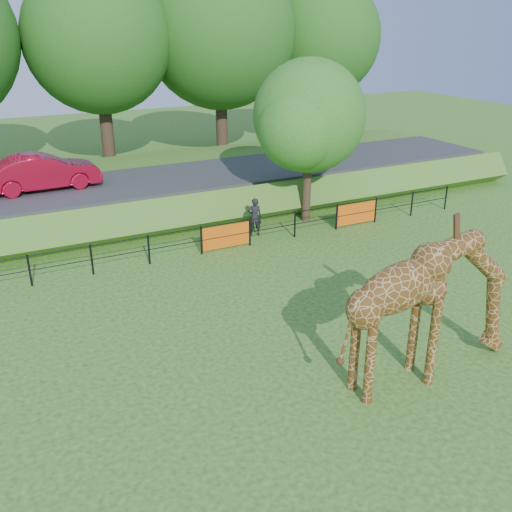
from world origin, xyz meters
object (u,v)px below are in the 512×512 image
object	(u,v)px
car_red	(43,172)
giraffe	(432,308)
visitor	(255,217)
tree_east	(311,120)

from	to	relation	value
car_red	giraffe	bearing A→B (deg)	-160.53
visitor	tree_east	xyz separation A→B (m)	(2.92, 0.68, 3.51)
visitor	tree_east	world-z (taller)	tree_east
visitor	giraffe	bearing A→B (deg)	107.78
giraffe	car_red	size ratio (longest dim) A/B	1.11
giraffe	visitor	distance (m)	10.71
visitor	tree_east	distance (m)	4.61
car_red	visitor	xyz separation A→B (m)	(7.15, -5.55, -1.40)
car_red	tree_east	world-z (taller)	tree_east
tree_east	visitor	bearing A→B (deg)	-166.81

